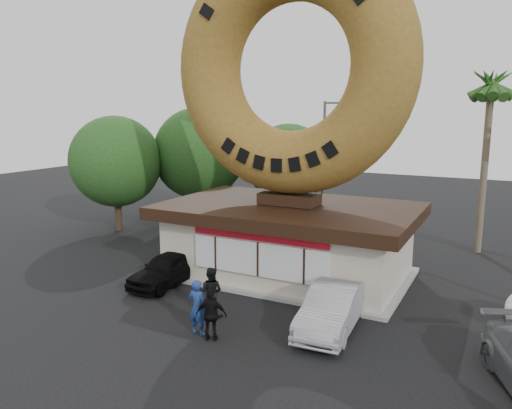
{
  "coord_description": "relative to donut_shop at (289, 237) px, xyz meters",
  "views": [
    {
      "loc": [
        8.8,
        -14.26,
        7.5
      ],
      "look_at": [
        -0.65,
        4.0,
        3.57
      ],
      "focal_mm": 35.0,
      "sensor_mm": 36.0,
      "label": 1
    }
  ],
  "objects": [
    {
      "name": "car_silver",
      "position": [
        3.68,
        -4.63,
        -1.01
      ],
      "size": [
        1.9,
        4.66,
        1.5
      ],
      "primitive_type": "imported",
      "rotation": [
        0.0,
        0.0,
        0.07
      ],
      "color": "#A7A7AC",
      "rests_on": "ground"
    },
    {
      "name": "giant_donut",
      "position": [
        0.0,
        0.02,
        7.49
      ],
      "size": [
        10.91,
        2.78,
        10.91
      ],
      "primitive_type": "torus",
      "rotation": [
        1.57,
        0.0,
        0.0
      ],
      "color": "olive",
      "rests_on": "donut_shop"
    },
    {
      "name": "person_center",
      "position": [
        -0.62,
        -5.64,
        -0.83
      ],
      "size": [
        1.01,
        0.84,
        1.86
      ],
      "primitive_type": "imported",
      "rotation": [
        0.0,
        0.0,
        3.3
      ],
      "color": "black",
      "rests_on": "ground"
    },
    {
      "name": "donut_shop",
      "position": [
        0.0,
        0.0,
        0.0
      ],
      "size": [
        11.2,
        7.2,
        3.8
      ],
      "color": "beige",
      "rests_on": "ground"
    },
    {
      "name": "tree_far",
      "position": [
        -13.0,
        3.02,
        2.56
      ],
      "size": [
        5.6,
        5.6,
        7.14
      ],
      "color": "#473321",
      "rests_on": "ground"
    },
    {
      "name": "street_lamp",
      "position": [
        -1.86,
        10.02,
        2.72
      ],
      "size": [
        2.11,
        0.2,
        8.0
      ],
      "color": "#59595E",
      "rests_on": "ground"
    },
    {
      "name": "person_left",
      "position": [
        -0.21,
        -7.11,
        -0.81
      ],
      "size": [
        0.72,
        0.49,
        1.91
      ],
      "primitive_type": "imported",
      "rotation": [
        0.0,
        0.0,
        3.09
      ],
      "color": "navy",
      "rests_on": "ground"
    },
    {
      "name": "ground",
      "position": [
        0.0,
        -5.98,
        -1.77
      ],
      "size": [
        90.0,
        90.0,
        0.0
      ],
      "primitive_type": "plane",
      "color": "black",
      "rests_on": "ground"
    },
    {
      "name": "palm_near",
      "position": [
        7.5,
        8.02,
        6.65
      ],
      "size": [
        2.6,
        2.6,
        9.75
      ],
      "color": "#726651",
      "rests_on": "ground"
    },
    {
      "name": "tree_west",
      "position": [
        -9.5,
        7.02,
        2.87
      ],
      "size": [
        6.0,
        6.0,
        7.65
      ],
      "color": "#473321",
      "rests_on": "ground"
    },
    {
      "name": "tree_mid",
      "position": [
        -4.0,
        9.02,
        2.25
      ],
      "size": [
        5.2,
        5.2,
        6.63
      ],
      "color": "#473321",
      "rests_on": "ground"
    },
    {
      "name": "car_black",
      "position": [
        -4.16,
        -3.61,
        -1.07
      ],
      "size": [
        1.74,
        4.11,
        1.39
      ],
      "primitive_type": "imported",
      "rotation": [
        0.0,
        0.0,
        -0.03
      ],
      "color": "black",
      "rests_on": "ground"
    },
    {
      "name": "person_right",
      "position": [
        0.45,
        -7.3,
        -0.88
      ],
      "size": [
        1.12,
        0.78,
        1.76
      ],
      "primitive_type": "imported",
      "rotation": [
        0.0,
        0.0,
        3.51
      ],
      "color": "black",
      "rests_on": "ground"
    }
  ]
}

